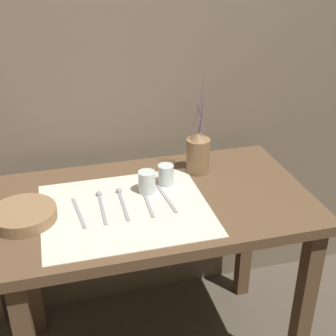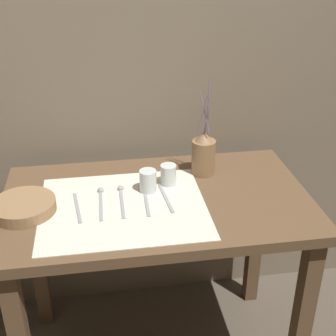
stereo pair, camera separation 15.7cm
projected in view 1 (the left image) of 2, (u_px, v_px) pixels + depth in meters
The scene contains 12 objects.
stone_wall_back at pixel (130, 60), 1.91m from camera, with size 7.00×0.06×2.40m.
wooden_table at pixel (157, 227), 1.77m from camera, with size 1.13×0.67×0.80m.
linen_cloth at pixel (125, 210), 1.64m from camera, with size 0.58×0.49×0.00m.
pitcher_with_flowers at pixel (198, 153), 1.86m from camera, with size 0.09×0.09×0.39m.
wooden_bowl at pixel (23, 215), 1.58m from camera, with size 0.22×0.22×0.04m.
glass_tumbler_near at pixel (147, 182), 1.73m from camera, with size 0.06×0.06×0.08m.
glass_tumbler_far at pixel (166, 175), 1.79m from camera, with size 0.06×0.06×0.08m.
fork_outer at pixel (79, 213), 1.62m from camera, with size 0.04×0.20×0.00m.
spoon_outer at pixel (100, 200), 1.69m from camera, with size 0.02×0.21×0.02m.
spoon_inner at pixel (121, 197), 1.71m from camera, with size 0.02×0.21×0.02m.
fork_inner at pixel (148, 202), 1.68m from camera, with size 0.02×0.20×0.00m.
knife_center at pixel (167, 198), 1.70m from camera, with size 0.03×0.20×0.00m.
Camera 1 is at (-0.34, -1.43, 1.69)m, focal length 50.00 mm.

